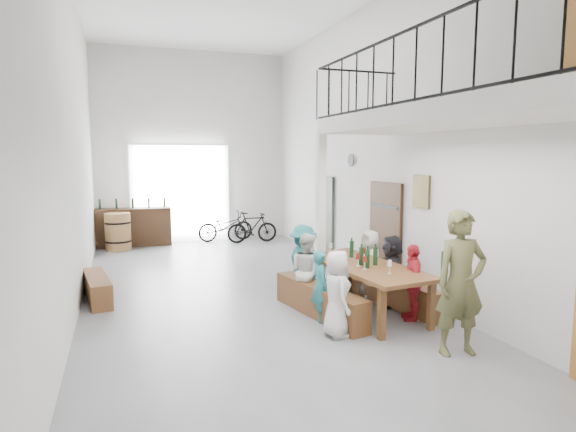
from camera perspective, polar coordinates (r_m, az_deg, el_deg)
name	(u,v)px	position (r m, az deg, el deg)	size (l,w,h in m)	color
floor	(244,294)	(8.87, -5.19, -9.22)	(12.00, 12.00, 0.00)	#5F5F61
room_walls	(242,94)	(8.58, -5.46, 14.21)	(12.00, 12.00, 12.00)	silver
gateway_portal	(181,194)	(14.34, -12.58, 2.58)	(2.80, 0.08, 2.80)	white
right_wall_decor	(437,203)	(8.00, 17.26, 1.43)	(0.07, 8.28, 5.07)	#9B5E22
balcony	(454,118)	(6.54, 19.12, 10.88)	(1.52, 5.62, 4.00)	white
tasting_table	(363,269)	(7.77, 8.93, -6.24)	(1.30, 2.62, 0.79)	brown
bench_inner	(319,301)	(7.64, 3.73, -10.00)	(0.34, 2.12, 0.49)	brown
bench_wall	(394,293)	(8.28, 12.43, -8.85)	(0.27, 2.06, 0.47)	brown
tableware	(363,256)	(7.71, 8.88, -4.66)	(0.39, 1.65, 0.35)	black
side_bench	(97,288)	(9.06, -21.68, -7.94)	(0.33, 1.53, 0.43)	brown
oak_barrel	(118,232)	(13.55, -19.50, -1.76)	(0.67, 0.67, 0.99)	olive
serving_counter	(134,227)	(14.06, -17.82, -1.25)	(2.00, 0.56, 1.06)	#361F12
counter_bottles	(133,203)	(13.96, -17.92, 1.46)	(1.76, 0.10, 0.28)	black
guest_left_a	(337,294)	(6.76, 5.80, -9.13)	(0.59, 0.38, 1.21)	silver
guest_left_b	(320,286)	(7.35, 3.84, -8.25)	(0.40, 0.26, 1.09)	#237175
guest_left_c	(307,271)	(7.89, 2.26, -6.52)	(0.61, 0.48, 1.26)	silver
guest_left_d	(303,263)	(8.26, 1.82, -5.64)	(0.86, 0.49, 1.33)	#237175
guest_right_a	(412,282)	(7.62, 14.52, -7.59)	(0.69, 0.29, 1.17)	red
guest_right_b	(392,271)	(8.22, 12.17, -6.35)	(1.11, 0.35, 1.19)	black
guest_right_c	(370,263)	(8.70, 9.67, -5.55)	(0.58, 0.38, 1.19)	silver
host_standing	(461,283)	(6.43, 19.80, -7.48)	(0.67, 0.44, 1.83)	brown
potted_plant	(357,269)	(9.98, 8.14, -6.22)	(0.36, 0.31, 0.40)	#1A5417
bicycle_near	(226,226)	(14.31, -7.41, -1.22)	(0.57, 1.65, 0.87)	black
bicycle_far	(252,227)	(13.94, -4.27, -1.36)	(0.41, 1.47, 0.88)	black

